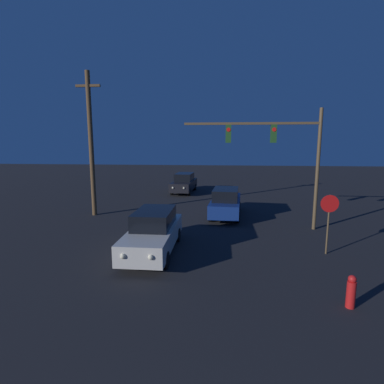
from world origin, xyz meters
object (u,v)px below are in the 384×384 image
(car_mid, at_px, (226,202))
(utility_pole, at_px, (91,143))
(car_far, at_px, (184,183))
(traffic_signal_mast, at_px, (281,148))
(fire_hydrant, at_px, (351,292))
(car_near, at_px, (154,232))
(stop_sign, at_px, (329,213))

(car_mid, xyz_separation_m, utility_pole, (-8.13, -0.45, 3.58))
(car_far, distance_m, utility_pole, 10.80)
(car_mid, relative_size, traffic_signal_mast, 0.73)
(car_far, xyz_separation_m, fire_hydrant, (6.85, -18.76, -0.40))
(car_mid, height_order, fire_hydrant, car_mid)
(traffic_signal_mast, bearing_deg, utility_pole, 169.82)
(car_mid, relative_size, utility_pole, 0.58)
(utility_pole, bearing_deg, car_near, -49.60)
(car_mid, relative_size, fire_hydrant, 5.36)
(car_near, distance_m, car_mid, 7.13)
(car_mid, relative_size, stop_sign, 2.06)
(car_near, relative_size, utility_pole, 0.57)
(car_mid, xyz_separation_m, fire_hydrant, (3.23, -10.08, -0.40))
(car_near, height_order, car_mid, same)
(traffic_signal_mast, bearing_deg, car_far, 119.65)
(car_near, bearing_deg, utility_pole, -49.53)
(car_mid, distance_m, fire_hydrant, 10.59)
(car_near, distance_m, stop_sign, 7.05)
(car_near, xyz_separation_m, traffic_signal_mast, (5.71, 4.06, 3.32))
(stop_sign, bearing_deg, fire_hydrant, -100.17)
(car_near, relative_size, fire_hydrant, 5.27)
(car_near, xyz_separation_m, fire_hydrant, (6.25, -3.63, -0.40))
(car_near, relative_size, stop_sign, 2.02)
(stop_sign, bearing_deg, traffic_signal_mast, 109.57)
(stop_sign, relative_size, utility_pole, 0.28)
(stop_sign, bearing_deg, car_far, 117.33)
(traffic_signal_mast, relative_size, stop_sign, 2.83)
(car_far, xyz_separation_m, utility_pole, (-4.51, -9.13, 3.58))
(car_far, bearing_deg, car_mid, 116.54)
(car_mid, height_order, utility_pole, utility_pole)
(car_near, relative_size, car_mid, 0.98)
(car_far, relative_size, stop_sign, 2.06)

